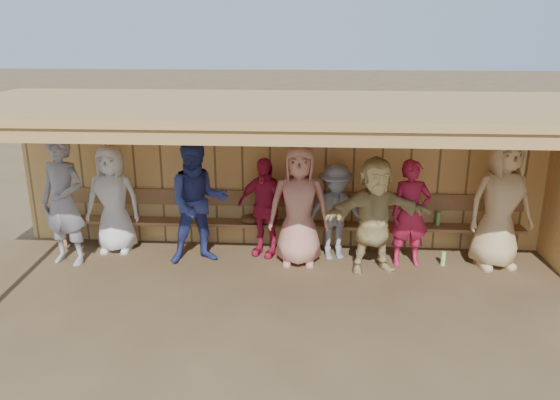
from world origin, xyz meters
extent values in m
plane|color=brown|center=(0.00, 0.00, 0.00)|extent=(90.00, 90.00, 0.00)
imported|color=gray|center=(-3.22, 0.28, 0.98)|extent=(0.80, 0.61, 1.95)
imported|color=white|center=(-2.67, 0.81, 0.86)|extent=(0.86, 0.57, 1.73)
imported|color=navy|center=(-1.24, 0.49, 0.94)|extent=(1.09, 0.96, 1.88)
imported|color=#C31F44|center=(-0.28, 0.81, 0.79)|extent=(1.00, 0.70, 1.57)
imported|color=gray|center=(0.82, 0.74, 0.76)|extent=(1.09, 0.80, 1.51)
imported|color=#D1B775|center=(1.37, 0.32, 0.86)|extent=(1.67, 0.89, 1.72)
imported|color=#B21C3F|center=(1.92, 0.56, 0.81)|extent=(0.64, 0.46, 1.63)
imported|color=tan|center=(3.22, 0.60, 0.99)|extent=(1.08, 0.81, 1.99)
imported|color=tan|center=(0.27, 0.49, 0.92)|extent=(0.91, 0.61, 1.84)
cube|color=#E1AB60|center=(0.00, 1.35, 1.20)|extent=(8.60, 0.20, 2.40)
cube|color=#B18548|center=(0.00, 0.00, 2.45)|extent=(8.80, 3.20, 0.10)
cube|color=#B18548|center=(0.00, -1.50, 2.32)|extent=(8.80, 0.10, 0.18)
cube|color=#B18548|center=(-3.80, 0.00, 2.31)|extent=(0.08, 3.00, 0.16)
cube|color=#B18548|center=(-2.85, 0.00, 2.31)|extent=(0.08, 3.00, 0.16)
cube|color=#B18548|center=(-1.90, 0.00, 2.31)|extent=(0.08, 3.00, 0.16)
cube|color=#B18548|center=(-0.95, 0.00, 2.31)|extent=(0.08, 3.00, 0.16)
cube|color=#B18548|center=(0.00, 0.00, 2.31)|extent=(0.08, 3.00, 0.16)
cube|color=#B18548|center=(0.95, 0.00, 2.31)|extent=(0.08, 3.00, 0.16)
cube|color=#B18548|center=(1.90, 0.00, 2.31)|extent=(0.08, 3.00, 0.16)
cube|color=#B18548|center=(2.85, 0.00, 2.31)|extent=(0.08, 3.00, 0.16)
cube|color=#9F7044|center=(0.00, 1.06, 0.42)|extent=(7.60, 0.32, 0.05)
cube|color=#9F7044|center=(0.00, 1.22, 0.80)|extent=(7.60, 0.04, 0.26)
cube|color=#9F7044|center=(-3.60, 1.06, 0.20)|extent=(0.06, 0.29, 0.40)
cube|color=#9F7044|center=(-1.29, 1.06, 0.20)|extent=(0.06, 0.29, 0.40)
cube|color=#9F7044|center=(1.29, 1.06, 0.20)|extent=(0.06, 0.29, 0.40)
cube|color=#9F7044|center=(3.60, 1.06, 0.20)|extent=(0.06, 0.29, 0.40)
cylinder|color=orange|center=(3.37, 0.86, 0.40)|extent=(0.13, 0.41, 0.80)
sphere|color=orange|center=(3.49, 0.86, 0.04)|extent=(0.08, 0.08, 0.08)
ellipsoid|color=#593319|center=(-3.50, 1.01, 0.52)|extent=(0.30, 0.24, 0.14)
ellipsoid|color=#593319|center=(-0.53, 1.01, 0.52)|extent=(0.30, 0.24, 0.14)
ellipsoid|color=#593319|center=(-0.24, 1.01, 0.52)|extent=(0.30, 0.24, 0.14)
cylinder|color=#7BC261|center=(2.46, 1.11, 0.56)|extent=(0.07, 0.07, 0.22)
cylinder|color=orange|center=(1.55, 1.11, 0.56)|extent=(0.07, 0.07, 0.22)
cylinder|color=#94D56A|center=(2.46, 0.56, 0.11)|extent=(0.07, 0.07, 0.22)
camera|label=1|loc=(0.52, -7.21, 3.39)|focal=35.00mm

